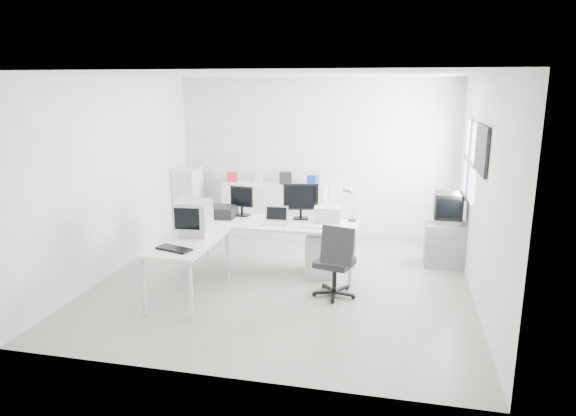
% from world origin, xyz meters
% --- Properties ---
extents(floor, '(5.00, 5.00, 0.01)m').
position_xyz_m(floor, '(0.00, 0.00, 0.00)').
color(floor, '#B8B6A5').
rests_on(floor, ground).
extents(ceiling, '(5.00, 5.00, 0.01)m').
position_xyz_m(ceiling, '(0.00, 0.00, 2.80)').
color(ceiling, white).
rests_on(ceiling, back_wall).
extents(back_wall, '(5.00, 0.02, 2.80)m').
position_xyz_m(back_wall, '(0.00, 2.50, 1.40)').
color(back_wall, white).
rests_on(back_wall, floor).
extents(left_wall, '(0.02, 5.00, 2.80)m').
position_xyz_m(left_wall, '(-2.50, 0.00, 1.40)').
color(left_wall, white).
rests_on(left_wall, floor).
extents(right_wall, '(0.02, 5.00, 2.80)m').
position_xyz_m(right_wall, '(2.50, 0.00, 1.40)').
color(right_wall, white).
rests_on(right_wall, floor).
extents(window, '(0.02, 1.20, 1.10)m').
position_xyz_m(window, '(2.48, 1.20, 1.60)').
color(window, white).
rests_on(window, right_wall).
extents(wall_picture, '(0.04, 0.90, 0.60)m').
position_xyz_m(wall_picture, '(2.47, 0.10, 1.90)').
color(wall_picture, black).
rests_on(wall_picture, right_wall).
extents(main_desk, '(2.40, 0.80, 0.75)m').
position_xyz_m(main_desk, '(-0.24, 0.33, 0.38)').
color(main_desk, silver).
rests_on(main_desk, floor).
extents(side_desk, '(0.70, 1.40, 0.75)m').
position_xyz_m(side_desk, '(-1.09, -0.77, 0.38)').
color(side_desk, silver).
rests_on(side_desk, floor).
extents(drawer_pedestal, '(0.40, 0.50, 0.60)m').
position_xyz_m(drawer_pedestal, '(0.46, 0.38, 0.30)').
color(drawer_pedestal, silver).
rests_on(drawer_pedestal, floor).
extents(inkjet_printer, '(0.48, 0.38, 0.17)m').
position_xyz_m(inkjet_printer, '(-1.09, 0.43, 0.83)').
color(inkjet_printer, black).
rests_on(inkjet_printer, main_desk).
extents(lcd_monitor_small, '(0.39, 0.26, 0.45)m').
position_xyz_m(lcd_monitor_small, '(-0.79, 0.58, 0.98)').
color(lcd_monitor_small, black).
rests_on(lcd_monitor_small, main_desk).
extents(lcd_monitor_large, '(0.54, 0.31, 0.53)m').
position_xyz_m(lcd_monitor_large, '(0.11, 0.58, 1.02)').
color(lcd_monitor_large, black).
rests_on(lcd_monitor_large, main_desk).
extents(laptop, '(0.32, 0.33, 0.20)m').
position_xyz_m(laptop, '(-0.19, 0.23, 0.85)').
color(laptop, '#B7B7BA').
rests_on(laptop, main_desk).
extents(white_keyboard, '(0.39, 0.14, 0.02)m').
position_xyz_m(white_keyboard, '(0.41, 0.18, 0.76)').
color(white_keyboard, silver).
rests_on(white_keyboard, main_desk).
extents(white_mouse, '(0.06, 0.06, 0.06)m').
position_xyz_m(white_mouse, '(0.71, 0.23, 0.78)').
color(white_mouse, silver).
rests_on(white_mouse, main_desk).
extents(laser_printer, '(0.41, 0.36, 0.22)m').
position_xyz_m(laser_printer, '(0.51, 0.55, 0.86)').
color(laser_printer, silver).
rests_on(laser_printer, main_desk).
extents(desk_lamp, '(0.17, 0.17, 0.48)m').
position_xyz_m(desk_lamp, '(0.86, 0.63, 0.99)').
color(desk_lamp, silver).
rests_on(desk_lamp, main_desk).
extents(crt_monitor, '(0.39, 0.39, 0.41)m').
position_xyz_m(crt_monitor, '(-1.09, -0.52, 0.96)').
color(crt_monitor, '#B7B7BA').
rests_on(crt_monitor, side_desk).
extents(black_keyboard, '(0.47, 0.30, 0.03)m').
position_xyz_m(black_keyboard, '(-1.09, -1.17, 0.76)').
color(black_keyboard, black).
rests_on(black_keyboard, side_desk).
extents(office_chair, '(0.70, 0.70, 0.99)m').
position_xyz_m(office_chair, '(0.74, -0.36, 0.50)').
color(office_chair, '#272A2D').
rests_on(office_chair, floor).
extents(tv_cabinet, '(0.60, 0.49, 0.66)m').
position_xyz_m(tv_cabinet, '(2.22, 1.15, 0.33)').
color(tv_cabinet, gray).
rests_on(tv_cabinet, floor).
extents(crt_tv, '(0.50, 0.48, 0.45)m').
position_xyz_m(crt_tv, '(2.22, 1.15, 0.88)').
color(crt_tv, black).
rests_on(crt_tv, tv_cabinet).
extents(sideboard, '(1.88, 0.47, 0.94)m').
position_xyz_m(sideboard, '(-0.70, 2.24, 0.47)').
color(sideboard, silver).
rests_on(sideboard, floor).
extents(clutter_box_a, '(0.19, 0.18, 0.17)m').
position_xyz_m(clutter_box_a, '(-1.50, 2.24, 1.02)').
color(clutter_box_a, red).
rests_on(clutter_box_a, sideboard).
extents(clutter_box_b, '(0.14, 0.12, 0.13)m').
position_xyz_m(clutter_box_b, '(-1.00, 2.24, 1.00)').
color(clutter_box_b, silver).
rests_on(clutter_box_b, sideboard).
extents(clutter_box_c, '(0.25, 0.24, 0.21)m').
position_xyz_m(clutter_box_c, '(-0.50, 2.24, 1.04)').
color(clutter_box_c, black).
rests_on(clutter_box_c, sideboard).
extents(clutter_box_d, '(0.20, 0.19, 0.17)m').
position_xyz_m(clutter_box_d, '(0.00, 2.24, 1.03)').
color(clutter_box_d, '#1731A2').
rests_on(clutter_box_d, sideboard).
extents(clutter_bottle, '(0.07, 0.07, 0.22)m').
position_xyz_m(clutter_bottle, '(-1.80, 2.28, 1.05)').
color(clutter_bottle, silver).
rests_on(clutter_bottle, sideboard).
extents(filing_cabinet, '(0.42, 0.50, 1.19)m').
position_xyz_m(filing_cabinet, '(-2.28, 2.01, 0.60)').
color(filing_cabinet, silver).
rests_on(filing_cabinet, floor).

